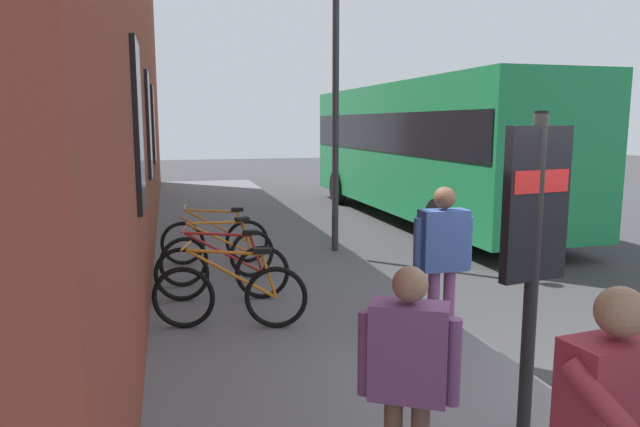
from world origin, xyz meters
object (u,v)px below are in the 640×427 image
bicycle_beside_lamp (223,271)px  transit_info_sign (535,225)px  bicycle_far_end (231,295)px  city_bus (424,144)px  bicycle_mid_rack (216,240)px  street_lamp (336,72)px  bicycle_end_of_row (220,256)px  pedestrian_crossing_street (408,368)px  pedestrian_by_facade (443,251)px

bicycle_beside_lamp → transit_info_sign: 4.56m
bicycle_far_end → city_bus: size_ratio=0.16×
bicycle_mid_rack → street_lamp: size_ratio=0.33×
bicycle_end_of_row → city_bus: size_ratio=0.16×
pedestrian_crossing_street → city_bus: bearing=-25.0°
bicycle_far_end → street_lamp: size_ratio=0.32×
bicycle_end_of_row → pedestrian_crossing_street: 5.59m
pedestrian_by_facade → bicycle_end_of_row: bearing=32.3°
city_bus → pedestrian_crossing_street: bearing=155.0°
city_bus → pedestrian_by_facade: 8.96m
bicycle_beside_lamp → city_bus: (5.96, -5.57, 1.41)m
city_bus → pedestrian_by_facade: city_bus is taller
city_bus → street_lamp: bearing=136.2°
bicycle_end_of_row → pedestrian_crossing_street: size_ratio=1.13×
pedestrian_by_facade → bicycle_beside_lamp: bearing=42.3°
bicycle_beside_lamp → street_lamp: street_lamp is taller
bicycle_far_end → pedestrian_by_facade: 2.42m
street_lamp → pedestrian_by_facade: bearing=177.1°
city_bus → pedestrian_crossing_street: city_bus is taller
bicycle_far_end → pedestrian_by_facade: (-1.13, -2.05, 0.64)m
bicycle_far_end → bicycle_end_of_row: 2.03m
bicycle_end_of_row → transit_info_sign: (-4.91, -1.81, 1.21)m
pedestrian_crossing_street → pedestrian_by_facade: pedestrian_by_facade is taller
bicycle_far_end → bicycle_beside_lamp: bearing=-0.9°
pedestrian_crossing_street → pedestrian_by_facade: 2.76m
street_lamp → transit_info_sign: bearing=176.3°
bicycle_mid_rack → pedestrian_crossing_street: pedestrian_crossing_street is taller
bicycle_mid_rack → city_bus: 6.88m
bicycle_mid_rack → pedestrian_crossing_street: bearing=-175.2°
transit_info_sign → pedestrian_by_facade: 1.85m
bicycle_mid_rack → transit_info_sign: size_ratio=0.74×
bicycle_beside_lamp → pedestrian_crossing_street: size_ratio=1.15×
bicycle_end_of_row → pedestrian_crossing_street: bearing=-173.9°
pedestrian_by_facade → pedestrian_crossing_street: bearing=149.5°
transit_info_sign → bicycle_beside_lamp: bearing=24.9°
bicycle_far_end → pedestrian_by_facade: bearing=-118.8°
bicycle_far_end → transit_info_sign: (-2.88, -1.87, 1.21)m
bicycle_far_end → bicycle_beside_lamp: size_ratio=0.98×
bicycle_mid_rack → pedestrian_by_facade: (-4.29, -1.96, 0.64)m
pedestrian_by_facade → street_lamp: size_ratio=0.31×
bicycle_mid_rack → transit_info_sign: 6.42m
transit_info_sign → pedestrian_by_facade: bearing=-5.9°
pedestrian_crossing_street → pedestrian_by_facade: bearing=-30.5°
transit_info_sign → bicycle_end_of_row: bearing=20.3°
city_bus → street_lamp: 4.96m
bicycle_beside_lamp → pedestrian_by_facade: bearing=-137.7°
city_bus → bicycle_end_of_row: bearing=132.3°
bicycle_end_of_row → pedestrian_crossing_street: pedestrian_crossing_street is taller
pedestrian_by_facade → street_lamp: 5.23m
bicycle_beside_lamp → street_lamp: (2.53, -2.27, 2.80)m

